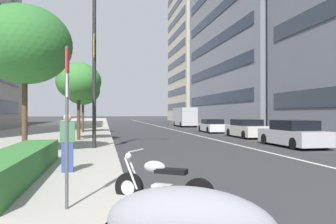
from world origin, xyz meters
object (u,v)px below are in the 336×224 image
object	(u,v)px
car_lead_in_lane	(247,129)
delivery_van_ahead	(185,117)
street_tree_by_lamp_post	(79,82)
street_tree_far_plaza	(25,45)
street_lamp_with_banners	(102,50)
parking_sign_by_curb	(67,107)
car_following_behind	(293,134)
motorcycle_far_end_row	(161,185)
street_tree_mid_sidewalk	(83,91)
pedestrian_on_plaza	(68,142)
car_mid_block_traffic	(212,126)

from	to	relation	value
car_lead_in_lane	delivery_van_ahead	world-z (taller)	delivery_van_ahead
street_tree_by_lamp_post	street_tree_far_plaza	bearing A→B (deg)	167.57
street_lamp_with_banners	parking_sign_by_curb	bearing A→B (deg)	177.05
parking_sign_by_curb	street_tree_far_plaza	size ratio (longest dim) A/B	0.47
parking_sign_by_curb	street_lamp_with_banners	size ratio (longest dim) A/B	0.37
car_following_behind	parking_sign_by_curb	distance (m)	14.94
motorcycle_far_end_row	car_lead_in_lane	bearing A→B (deg)	-85.69
car_following_behind	street_tree_far_plaza	xyz separation A→B (m)	(-2.11, 13.35, 3.94)
car_lead_in_lane	street_lamp_with_banners	size ratio (longest dim) A/B	0.56
motorcycle_far_end_row	street_tree_mid_sidewalk	bearing A→B (deg)	-48.81
street_tree_by_lamp_post	street_lamp_with_banners	bearing A→B (deg)	-163.91
car_lead_in_lane	pedestrian_on_plaza	size ratio (longest dim) A/B	2.60
motorcycle_far_end_row	pedestrian_on_plaza	size ratio (longest dim) A/B	1.09
pedestrian_on_plaza	car_lead_in_lane	bearing A→B (deg)	135.75
car_mid_block_traffic	pedestrian_on_plaza	bearing A→B (deg)	152.55
street_lamp_with_banners	street_tree_mid_sidewalk	world-z (taller)	street_lamp_with_banners
pedestrian_on_plaza	street_lamp_with_banners	bearing A→B (deg)	168.80
pedestrian_on_plaza	street_tree_far_plaza	bearing A→B (deg)	-157.01
delivery_van_ahead	street_lamp_with_banners	world-z (taller)	street_lamp_with_banners
motorcycle_far_end_row	street_lamp_with_banners	size ratio (longest dim) A/B	0.23
delivery_van_ahead	car_mid_block_traffic	bearing A→B (deg)	177.50
car_mid_block_traffic	street_tree_far_plaza	size ratio (longest dim) A/B	0.73
street_tree_mid_sidewalk	pedestrian_on_plaza	size ratio (longest dim) A/B	2.99
car_mid_block_traffic	pedestrian_on_plaza	xyz separation A→B (m)	(-20.06, 11.22, 0.40)
delivery_van_ahead	street_lamp_with_banners	bearing A→B (deg)	158.34
delivery_van_ahead	pedestrian_on_plaza	xyz separation A→B (m)	(-33.72, 11.87, -0.40)
pedestrian_on_plaza	car_mid_block_traffic	bearing A→B (deg)	147.70
parking_sign_by_curb	street_tree_mid_sidewalk	bearing A→B (deg)	2.99
car_following_behind	street_tree_by_lamp_post	size ratio (longest dim) A/B	0.92
car_lead_in_lane	street_tree_by_lamp_post	world-z (taller)	street_tree_by_lamp_post
street_tree_by_lamp_post	pedestrian_on_plaza	xyz separation A→B (m)	(-11.57, -0.56, -2.84)
car_following_behind	street_tree_mid_sidewalk	xyz separation A→B (m)	(13.75, 12.06, 3.18)
parking_sign_by_curb	pedestrian_on_plaza	distance (m)	3.87
car_lead_in_lane	street_lamp_with_banners	world-z (taller)	street_lamp_with_banners
car_mid_block_traffic	delivery_van_ahead	size ratio (longest dim) A/B	0.75
street_tree_by_lamp_post	pedestrian_on_plaza	distance (m)	11.93
car_following_behind	car_mid_block_traffic	bearing A→B (deg)	-0.17
car_mid_block_traffic	street_tree_far_plaza	bearing A→B (deg)	141.30
pedestrian_on_plaza	delivery_van_ahead	bearing A→B (deg)	157.53
motorcycle_far_end_row	street_tree_mid_sidewalk	world-z (taller)	street_tree_mid_sidewalk
street_tree_far_plaza	car_mid_block_traffic	bearing A→B (deg)	-40.47
delivery_van_ahead	street_tree_far_plaza	distance (m)	32.66
street_tree_far_plaza	pedestrian_on_plaza	distance (m)	6.08
car_lead_in_lane	delivery_van_ahead	xyz separation A→B (m)	(20.46, -0.27, 0.73)
motorcycle_far_end_row	parking_sign_by_curb	distance (m)	2.35
car_lead_in_lane	street_tree_by_lamp_post	size ratio (longest dim) A/B	0.89
motorcycle_far_end_row	parking_sign_by_curb	world-z (taller)	parking_sign_by_curb
car_mid_block_traffic	street_tree_mid_sidewalk	xyz separation A→B (m)	(0.19, 12.08, 3.26)
car_following_behind	car_mid_block_traffic	xyz separation A→B (m)	(13.56, -0.02, -0.08)
car_following_behind	street_tree_mid_sidewalk	size ratio (longest dim) A/B	0.90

